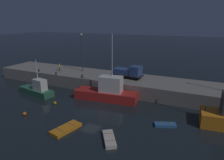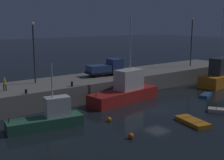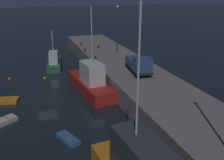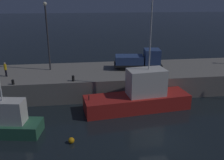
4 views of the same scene
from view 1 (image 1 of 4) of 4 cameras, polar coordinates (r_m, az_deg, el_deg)
The scene contains 15 objects.
ground_plane at distance 30.57m, azimuth -5.97°, elevation -9.31°, with size 320.00×320.00×0.00m, color black.
pier_quay at distance 40.22m, azimuth 2.76°, elevation -0.91°, with size 57.17×8.30×2.46m.
fishing_trawler_red at distance 34.86m, azimuth -1.29°, elevation -3.31°, with size 11.05×4.10×11.22m.
fishing_boat_blue at distance 39.82m, azimuth -20.26°, elevation -2.50°, with size 7.84×3.47×6.56m.
dinghy_orange_near at distance 24.15m, azimuth -0.78°, elevation -16.18°, with size 2.86×3.47×0.50m.
rowboat_white_mid at distance 26.78m, azimuth -12.75°, elevation -13.16°, with size 2.53×4.22×0.44m.
dinghy_red_small at distance 27.91m, azimuth 14.69°, elevation -12.05°, with size 2.93×1.98×0.40m.
mooring_buoy_near at distance 32.25m, azimuth -23.30°, elevation -8.70°, with size 0.54×0.54×0.54m, color orange.
mooring_buoy_mid at distance 34.64m, azimuth -15.69°, elevation -6.22°, with size 0.49×0.49×0.49m, color orange.
lamp_post_west at distance 44.35m, azimuth -8.44°, elevation 8.44°, with size 0.44×0.44×8.06m.
utility_truck at distance 39.24m, azimuth 4.71°, elevation 2.30°, with size 6.10×2.91×2.47m.
dockworker at distance 46.18m, azimuth -14.52°, elevation 3.64°, with size 0.41×0.41×1.62m.
bollard_west at distance 43.25m, azimuth -15.41°, elevation 1.79°, with size 0.28×0.28×0.50m, color black.
bollard_central at distance 47.06m, azimuth -19.84°, elevation 2.54°, with size 0.28×0.28×0.45m, color black.
bollard_east at distance 39.83m, azimuth -8.37°, elevation 1.06°, with size 0.28×0.28×0.61m, color black.
Camera 1 is at (14.32, -23.51, 13.29)m, focal length 32.61 mm.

